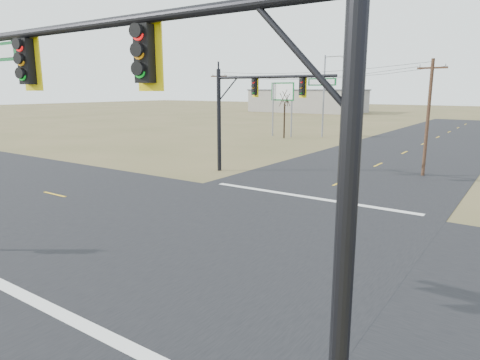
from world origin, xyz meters
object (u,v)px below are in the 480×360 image
highway_sign (282,99)px  bare_tree_a (285,98)px  mast_arm_near (164,103)px  utility_pole_near (428,115)px  mast_arm_far (254,99)px  bare_tree_b (285,96)px  utility_pole_far (219,107)px  streetlight_c (325,92)px

highway_sign → bare_tree_a: highway_sign is taller
mast_arm_near → bare_tree_a: bearing=105.4°
mast_arm_near → utility_pole_near: (-0.33, 25.00, -1.46)m
utility_pole_near → mast_arm_far: bearing=-146.8°
bare_tree_b → mast_arm_near: bearing=-63.7°
utility_pole_near → bare_tree_a: utility_pole_near is taller
utility_pole_far → highway_sign: (0.71, 11.96, 0.58)m
mast_arm_far → highway_sign: (-10.49, 22.80, -0.54)m
mast_arm_near → highway_sign: 46.26m
utility_pole_near → utility_pole_far: bearing=167.9°
utility_pole_far → streetlight_c: bearing=69.7°
mast_arm_near → mast_arm_far: mast_arm_near is taller
bare_tree_b → mast_arm_far: bearing=-65.1°
highway_sign → bare_tree_b: (-2.45, 5.12, 0.30)m
mast_arm_near → highway_sign: size_ratio=1.67×
bare_tree_a → mast_arm_near: bearing=-64.1°
highway_sign → bare_tree_a: size_ratio=1.09×
utility_pole_far → bare_tree_b: bearing=95.8°
mast_arm_far → utility_pole_near: (9.72, 6.36, -1.09)m
mast_arm_far → mast_arm_near: bearing=-48.9°
mast_arm_near → bare_tree_a: 44.33m
utility_pole_far → bare_tree_a: 10.60m
utility_pole_near → bare_tree_b: (-22.67, 21.56, 0.84)m
mast_arm_far → utility_pole_near: size_ratio=1.14×
utility_pole_far → streetlight_c: size_ratio=0.78×
highway_sign → streetlight_c: (4.61, 2.43, 0.87)m
mast_arm_far → utility_pole_far: size_ratio=1.15×
mast_arm_far → bare_tree_b: mast_arm_far is taller
utility_pole_near → mast_arm_near: bearing=-89.3°
mast_arm_near → utility_pole_far: 36.37m
utility_pole_near → highway_sign: size_ratio=1.17×
utility_pole_far → streetlight_c: (5.31, 14.39, 1.45)m
highway_sign → bare_tree_a: 1.97m
mast_arm_far → utility_pole_near: utility_pole_near is taller
utility_pole_far → bare_tree_a: utility_pole_far is taller
mast_arm_far → highway_sign: 25.11m
mast_arm_far → utility_pole_far: (-11.20, 10.84, -1.12)m
utility_pole_near → highway_sign: 26.06m
mast_arm_far → streetlight_c: size_ratio=0.90×
bare_tree_a → mast_arm_far: bearing=-66.4°
mast_arm_near → bare_tree_b: mast_arm_near is taller
mast_arm_near → utility_pole_near: size_ratio=1.43×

